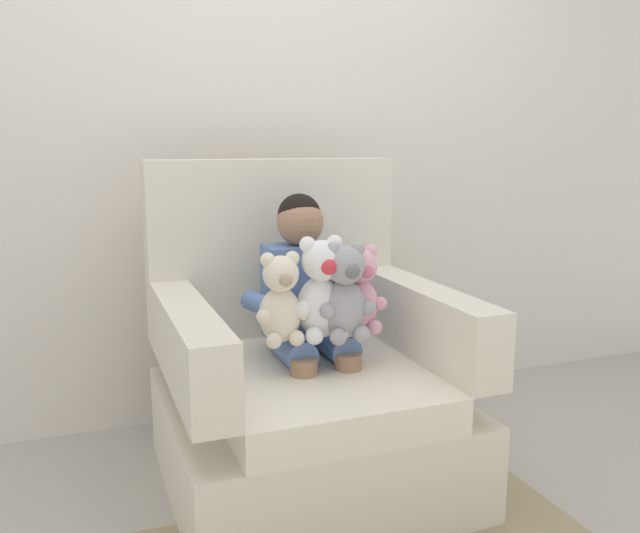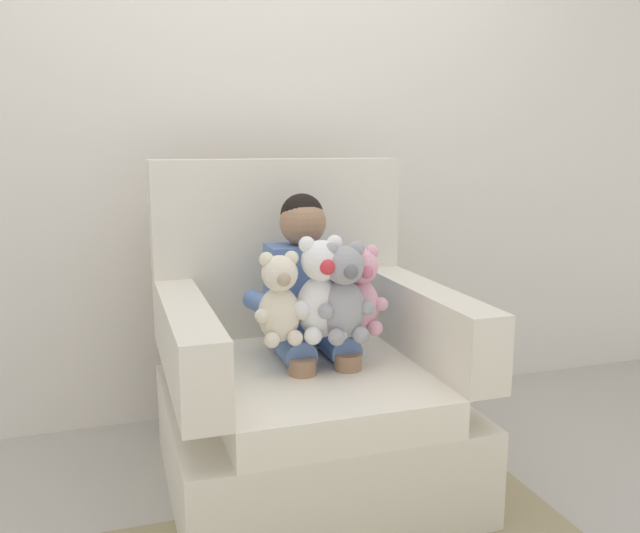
# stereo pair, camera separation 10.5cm
# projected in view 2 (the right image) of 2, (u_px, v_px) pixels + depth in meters

# --- Properties ---
(ground_plane) EXTENTS (8.00, 8.00, 0.00)m
(ground_plane) POSITION_uv_depth(u_px,v_px,m) (309.00, 482.00, 2.38)
(ground_plane) COLOR #ADA89E
(back_wall) EXTENTS (6.00, 0.10, 2.60)m
(back_wall) POSITION_uv_depth(u_px,v_px,m) (256.00, 123.00, 2.88)
(back_wall) COLOR silver
(back_wall) RESTS_ON ground
(armchair) EXTENTS (0.98, 0.98, 1.15)m
(armchair) POSITION_uv_depth(u_px,v_px,m) (304.00, 385.00, 2.37)
(armchair) COLOR silver
(armchair) RESTS_ON ground
(seated_child) EXTENTS (0.45, 0.39, 0.82)m
(seated_child) POSITION_uv_depth(u_px,v_px,m) (308.00, 298.00, 2.35)
(seated_child) COLOR #597AB7
(seated_child) RESTS_ON armchair
(plush_white) EXTENTS (0.21, 0.17, 0.35)m
(plush_white) POSITION_uv_depth(u_px,v_px,m) (321.00, 291.00, 2.18)
(plush_white) COLOR white
(plush_white) RESTS_ON armchair
(plush_pink) EXTENTS (0.18, 0.15, 0.31)m
(plush_pink) POSITION_uv_depth(u_px,v_px,m) (360.00, 293.00, 2.25)
(plush_pink) COLOR #EAA8BC
(plush_pink) RESTS_ON armchair
(plush_cream) EXTENTS (0.18, 0.15, 0.31)m
(plush_cream) POSITION_uv_depth(u_px,v_px,m) (280.00, 301.00, 2.14)
(plush_cream) COLOR silver
(plush_cream) RESTS_ON armchair
(plush_grey) EXTENTS (0.20, 0.16, 0.33)m
(plush_grey) POSITION_uv_depth(u_px,v_px,m) (344.00, 295.00, 2.17)
(plush_grey) COLOR #9E9EA3
(plush_grey) RESTS_ON armchair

